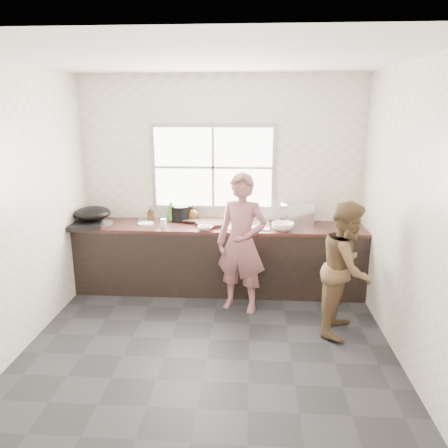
# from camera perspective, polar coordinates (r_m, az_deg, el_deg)

# --- Properties ---
(floor) EXTENTS (3.60, 3.20, 0.01)m
(floor) POSITION_cam_1_polar(r_m,az_deg,el_deg) (4.61, -1.83, -14.88)
(floor) COLOR #262629
(floor) RESTS_ON ground
(ceiling) EXTENTS (3.60, 3.20, 0.01)m
(ceiling) POSITION_cam_1_polar(r_m,az_deg,el_deg) (4.02, -2.17, 20.86)
(ceiling) COLOR silver
(ceiling) RESTS_ON wall_back
(wall_back) EXTENTS (3.60, 0.01, 2.70)m
(wall_back) POSITION_cam_1_polar(r_m,az_deg,el_deg) (5.68, -0.38, 5.43)
(wall_back) COLOR silver
(wall_back) RESTS_ON ground
(wall_left) EXTENTS (0.01, 3.20, 2.70)m
(wall_left) POSITION_cam_1_polar(r_m,az_deg,el_deg) (4.65, -24.72, 1.91)
(wall_left) COLOR silver
(wall_left) RESTS_ON ground
(wall_right) EXTENTS (0.01, 3.20, 2.70)m
(wall_right) POSITION_cam_1_polar(r_m,az_deg,el_deg) (4.33, 22.56, 1.24)
(wall_right) COLOR beige
(wall_right) RESTS_ON ground
(wall_front) EXTENTS (3.60, 0.01, 2.70)m
(wall_front) POSITION_cam_1_polar(r_m,az_deg,el_deg) (2.59, -5.53, -6.42)
(wall_front) COLOR beige
(wall_front) RESTS_ON ground
(cabinet) EXTENTS (3.60, 0.62, 0.82)m
(cabinet) POSITION_cam_1_polar(r_m,az_deg,el_deg) (5.61, -0.59, -4.62)
(cabinet) COLOR black
(cabinet) RESTS_ON floor
(countertop) EXTENTS (3.60, 0.64, 0.04)m
(countertop) POSITION_cam_1_polar(r_m,az_deg,el_deg) (5.48, -0.60, -0.38)
(countertop) COLOR #3A1D17
(countertop) RESTS_ON cabinet
(sink) EXTENTS (0.55, 0.45, 0.02)m
(sink) POSITION_cam_1_polar(r_m,az_deg,el_deg) (5.46, 3.06, -0.19)
(sink) COLOR silver
(sink) RESTS_ON countertop
(faucet) EXTENTS (0.02, 0.02, 0.30)m
(faucet) POSITION_cam_1_polar(r_m,az_deg,el_deg) (5.62, 3.11, 1.77)
(faucet) COLOR silver
(faucet) RESTS_ON countertop
(window_frame) EXTENTS (1.60, 0.05, 1.10)m
(window_frame) POSITION_cam_1_polar(r_m,az_deg,el_deg) (5.64, -1.41, 7.42)
(window_frame) COLOR #9EA0A5
(window_frame) RESTS_ON wall_back
(window_glazing) EXTENTS (1.50, 0.01, 1.00)m
(window_glazing) POSITION_cam_1_polar(r_m,az_deg,el_deg) (5.62, -1.43, 7.38)
(window_glazing) COLOR white
(window_glazing) RESTS_ON window_frame
(woman) EXTENTS (0.63, 0.51, 1.50)m
(woman) POSITION_cam_1_polar(r_m,az_deg,el_deg) (4.97, 2.32, -3.13)
(woman) COLOR #A36266
(woman) RESTS_ON floor
(person_side) EXTENTS (0.74, 0.83, 1.40)m
(person_side) POSITION_cam_1_polar(r_m,az_deg,el_deg) (4.66, 15.74, -5.59)
(person_side) COLOR brown
(person_side) RESTS_ON floor
(cutting_board) EXTENTS (0.52, 0.52, 0.04)m
(cutting_board) POSITION_cam_1_polar(r_m,az_deg,el_deg) (5.52, -1.60, 0.17)
(cutting_board) COLOR black
(cutting_board) RESTS_ON countertop
(cleaver) EXTENTS (0.23, 0.13, 0.01)m
(cleaver) POSITION_cam_1_polar(r_m,az_deg,el_deg) (5.58, -4.16, 0.52)
(cleaver) COLOR #B9BBC1
(cleaver) RESTS_ON cutting_board
(bowl_mince) EXTENTS (0.20, 0.20, 0.05)m
(bowl_mince) POSITION_cam_1_polar(r_m,az_deg,el_deg) (5.28, -2.44, -0.50)
(bowl_mince) COLOR white
(bowl_mince) RESTS_ON countertop
(bowl_crabs) EXTENTS (0.23, 0.23, 0.07)m
(bowl_crabs) POSITION_cam_1_polar(r_m,az_deg,el_deg) (5.33, 7.66, -0.37)
(bowl_crabs) COLOR white
(bowl_crabs) RESTS_ON countertop
(bowl_held) EXTENTS (0.21, 0.21, 0.06)m
(bowl_held) POSITION_cam_1_polar(r_m,az_deg,el_deg) (5.25, 3.39, -0.54)
(bowl_held) COLOR white
(bowl_held) RESTS_ON countertop
(black_pot) EXTENTS (0.35, 0.35, 0.19)m
(black_pot) POSITION_cam_1_polar(r_m,az_deg,el_deg) (5.74, -5.74, 1.45)
(black_pot) COLOR black
(black_pot) RESTS_ON countertop
(plate_food) EXTENTS (0.25, 0.25, 0.02)m
(plate_food) POSITION_cam_1_polar(r_m,az_deg,el_deg) (5.63, -10.20, 0.09)
(plate_food) COLOR white
(plate_food) RESTS_ON countertop
(bottle_green) EXTENTS (0.13, 0.13, 0.29)m
(bottle_green) POSITION_cam_1_polar(r_m,az_deg,el_deg) (5.70, -6.90, 1.85)
(bottle_green) COLOR #39812A
(bottle_green) RESTS_ON countertop
(bottle_brown_tall) EXTENTS (0.08, 0.08, 0.17)m
(bottle_brown_tall) POSITION_cam_1_polar(r_m,az_deg,el_deg) (5.78, -9.56, 1.28)
(bottle_brown_tall) COLOR #3F240F
(bottle_brown_tall) RESTS_ON countertop
(bottle_brown_short) EXTENTS (0.19, 0.19, 0.19)m
(bottle_brown_short) POSITION_cam_1_polar(r_m,az_deg,el_deg) (5.71, -4.09, 1.40)
(bottle_brown_short) COLOR #4B3112
(bottle_brown_short) RESTS_ON countertop
(glass_jar) EXTENTS (0.08, 0.08, 0.10)m
(glass_jar) POSITION_cam_1_polar(r_m,az_deg,el_deg) (5.45, -7.93, 0.15)
(glass_jar) COLOR silver
(glass_jar) RESTS_ON countertop
(burner) EXTENTS (0.49, 0.49, 0.06)m
(burner) POSITION_cam_1_polar(r_m,az_deg,el_deg) (5.65, -17.68, -0.11)
(burner) COLOR black
(burner) RESTS_ON countertop
(wok) EXTENTS (0.51, 0.51, 0.17)m
(wok) POSITION_cam_1_polar(r_m,az_deg,el_deg) (5.72, -16.82, 1.33)
(wok) COLOR black
(wok) RESTS_ON burner
(dish_rack) EXTENTS (0.43, 0.37, 0.27)m
(dish_rack) POSITION_cam_1_polar(r_m,az_deg,el_deg) (5.60, 9.51, 1.37)
(dish_rack) COLOR silver
(dish_rack) RESTS_ON countertop
(pot_lid_left) EXTENTS (0.27, 0.27, 0.01)m
(pot_lid_left) POSITION_cam_1_polar(r_m,az_deg,el_deg) (5.78, -15.42, 0.14)
(pot_lid_left) COLOR silver
(pot_lid_left) RESTS_ON countertop
(pot_lid_right) EXTENTS (0.32, 0.32, 0.01)m
(pot_lid_right) POSITION_cam_1_polar(r_m,az_deg,el_deg) (5.79, -9.80, 0.51)
(pot_lid_right) COLOR #A7A9AE
(pot_lid_right) RESTS_ON countertop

